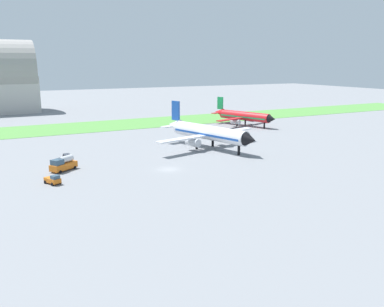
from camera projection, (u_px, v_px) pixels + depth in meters
name	position (u px, v px, depth m)	size (l,w,h in m)	color
ground_plane	(168.00, 169.00, 95.39)	(600.00, 600.00, 0.00)	gray
grass_taxiway_strip	(89.00, 127.00, 158.51)	(360.00, 28.00, 0.08)	#549342
airplane_midfield_jet	(208.00, 133.00, 117.86)	(35.09, 34.68, 12.60)	white
airplane_parked_jet_far	(243.00, 116.00, 160.64)	(28.84, 28.58, 10.50)	red
baggage_cart_near_gate	(67.00, 155.00, 107.28)	(1.76, 2.41, 0.90)	#2D333D
pushback_tug_midfield	(53.00, 180.00, 83.69)	(3.15, 4.02, 1.95)	orange
fuel_truck_by_runway	(63.00, 164.00, 93.95)	(6.73, 5.63, 3.29)	orange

